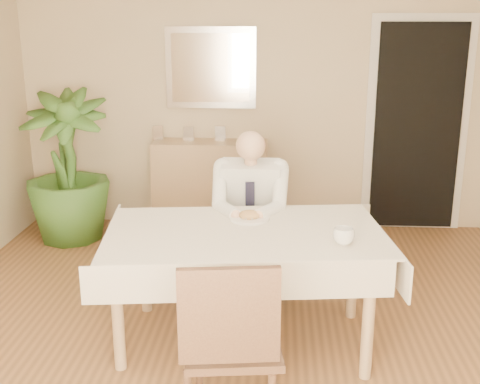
# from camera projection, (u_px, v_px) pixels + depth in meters

# --- Properties ---
(room) EXTENTS (5.00, 5.02, 2.60)m
(room) POSITION_uv_depth(u_px,v_px,m) (236.00, 150.00, 3.36)
(room) COLOR brown
(room) RESTS_ON ground
(doorway) EXTENTS (0.96, 0.07, 2.10)m
(doorway) POSITION_uv_depth(u_px,v_px,m) (417.00, 128.00, 5.71)
(doorway) COLOR silver
(doorway) RESTS_ON ground
(mirror) EXTENTS (0.86, 0.04, 0.76)m
(mirror) POSITION_uv_depth(u_px,v_px,m) (211.00, 68.00, 5.69)
(mirror) COLOR silver
(mirror) RESTS_ON room
(dining_table) EXTENTS (1.83, 1.22, 0.75)m
(dining_table) POSITION_uv_depth(u_px,v_px,m) (245.00, 244.00, 3.71)
(dining_table) COLOR #A4825D
(dining_table) RESTS_ON ground
(chair_far) EXTENTS (0.42, 0.42, 0.85)m
(chair_far) POSITION_uv_depth(u_px,v_px,m) (251.00, 226.00, 4.60)
(chair_far) COLOR #402A1A
(chair_far) RESTS_ON ground
(chair_near) EXTENTS (0.51, 0.51, 0.97)m
(chair_near) POSITION_uv_depth(u_px,v_px,m) (231.00, 340.00, 2.83)
(chair_near) COLOR #402A1A
(chair_near) RESTS_ON ground
(seated_man) EXTENTS (0.48, 0.72, 1.24)m
(seated_man) POSITION_uv_depth(u_px,v_px,m) (250.00, 210.00, 4.27)
(seated_man) COLOR white
(seated_man) RESTS_ON ground
(plate) EXTENTS (0.26, 0.26, 0.02)m
(plate) POSITION_uv_depth(u_px,v_px,m) (249.00, 218.00, 3.89)
(plate) COLOR white
(plate) RESTS_ON dining_table
(food) EXTENTS (0.14, 0.14, 0.06)m
(food) POSITION_uv_depth(u_px,v_px,m) (250.00, 215.00, 3.89)
(food) COLOR olive
(food) RESTS_ON dining_table
(knife) EXTENTS (0.01, 0.13, 0.01)m
(knife) POSITION_uv_depth(u_px,v_px,m) (255.00, 219.00, 3.83)
(knife) COLOR silver
(knife) RESTS_ON dining_table
(fork) EXTENTS (0.01, 0.13, 0.01)m
(fork) POSITION_uv_depth(u_px,v_px,m) (243.00, 218.00, 3.83)
(fork) COLOR silver
(fork) RESTS_ON dining_table
(coffee_mug) EXTENTS (0.13, 0.13, 0.10)m
(coffee_mug) POSITION_uv_depth(u_px,v_px,m) (344.00, 236.00, 3.46)
(coffee_mug) COLOR white
(coffee_mug) RESTS_ON dining_table
(sideboard) EXTENTS (1.09, 0.38, 0.87)m
(sideboard) POSITION_uv_depth(u_px,v_px,m) (210.00, 185.00, 5.85)
(sideboard) COLOR #A4825D
(sideboard) RESTS_ON ground
(photo_frame_left) EXTENTS (0.10, 0.02, 0.14)m
(photo_frame_left) POSITION_uv_depth(u_px,v_px,m) (158.00, 133.00, 5.79)
(photo_frame_left) COLOR silver
(photo_frame_left) RESTS_ON sideboard
(photo_frame_center) EXTENTS (0.10, 0.02, 0.14)m
(photo_frame_center) POSITION_uv_depth(u_px,v_px,m) (189.00, 134.00, 5.74)
(photo_frame_center) COLOR silver
(photo_frame_center) RESTS_ON sideboard
(photo_frame_right) EXTENTS (0.10, 0.02, 0.14)m
(photo_frame_right) POSITION_uv_depth(u_px,v_px,m) (220.00, 133.00, 5.77)
(photo_frame_right) COLOR silver
(photo_frame_right) RESTS_ON sideboard
(potted_palm) EXTENTS (0.86, 0.86, 1.39)m
(potted_palm) POSITION_uv_depth(u_px,v_px,m) (67.00, 167.00, 5.50)
(potted_palm) COLOR #325A1E
(potted_palm) RESTS_ON ground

